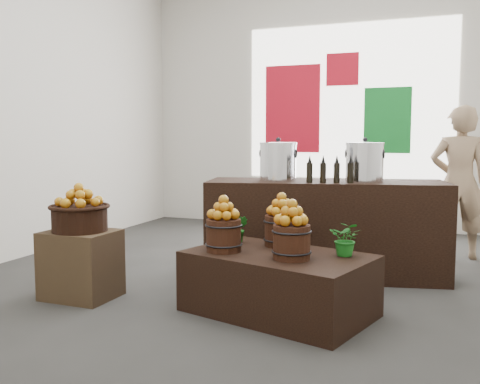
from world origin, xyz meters
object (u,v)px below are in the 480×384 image
at_px(counter, 325,228).
at_px(shopper, 459,182).
at_px(display_table, 278,283).
at_px(crate, 81,264).
at_px(wicker_basket, 80,219).
at_px(stock_pot_center, 365,163).
at_px(stock_pot_left, 278,162).

xyz_separation_m(counter, shopper, (1.31, 1.37, 0.41)).
distance_m(display_table, counter, 1.38).
distance_m(crate, wicker_basket, 0.41).
distance_m(crate, stock_pot_center, 2.92).
xyz_separation_m(stock_pot_left, stock_pot_center, (0.86, 0.19, 0.00)).
xyz_separation_m(crate, counter, (1.89, 1.55, 0.19)).
relative_size(display_table, stock_pot_center, 3.85).
distance_m(crate, stock_pot_left, 2.19).
bearing_deg(shopper, crate, 38.15).
bearing_deg(shopper, counter, 42.02).
bearing_deg(display_table, wicker_basket, -157.37).
bearing_deg(stock_pot_left, wicker_basket, -134.19).
xyz_separation_m(crate, shopper, (3.20, 2.92, 0.60)).
relative_size(crate, counter, 0.25).
height_order(display_table, shopper, shopper).
bearing_deg(wicker_basket, stock_pot_center, 35.80).
relative_size(counter, stock_pot_center, 6.47).
height_order(wicker_basket, display_table, wicker_basket).
bearing_deg(shopper, stock_pot_left, 35.20).
relative_size(stock_pot_left, stock_pot_center, 1.00).
xyz_separation_m(wicker_basket, stock_pot_center, (2.26, 1.63, 0.46)).
relative_size(stock_pot_center, shopper, 0.21).
relative_size(crate, stock_pot_center, 1.62).
relative_size(wicker_basket, display_table, 0.34).
bearing_deg(stock_pot_center, shopper, 54.01).
distance_m(wicker_basket, display_table, 1.85).
relative_size(wicker_basket, counter, 0.20).
relative_size(counter, shopper, 1.34).
bearing_deg(counter, shopper, 33.92).
xyz_separation_m(counter, stock_pot_center, (0.38, 0.08, 0.68)).
bearing_deg(stock_pot_center, stock_pot_left, -167.64).
bearing_deg(stock_pot_left, shopper, 39.47).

